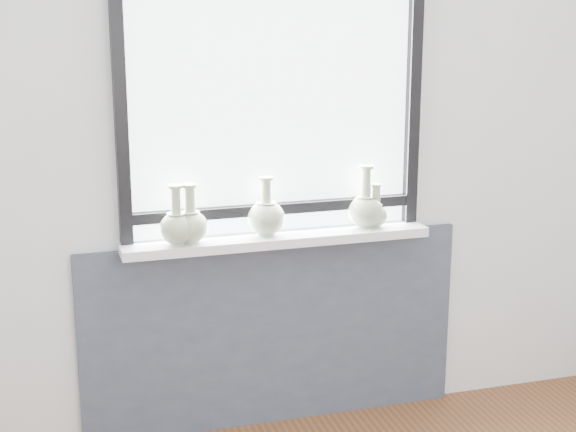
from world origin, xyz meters
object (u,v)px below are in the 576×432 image
object	(u,v)px
windowsill	(277,239)
vase_b	(191,224)
vase_d	(365,208)
vase_e	(376,213)
vase_c	(266,216)
vase_a	(177,226)

from	to	relation	value
windowsill	vase_b	distance (m)	0.38
vase_b	windowsill	bearing A→B (deg)	2.43
vase_d	vase_e	world-z (taller)	vase_d
vase_e	windowsill	bearing A→B (deg)	-179.94
vase_b	vase_d	bearing A→B (deg)	1.71
windowsill	vase_d	bearing A→B (deg)	1.04
vase_b	vase_c	bearing A→B (deg)	3.70
vase_c	vase_e	xyz separation A→B (m)	(0.49, -0.00, -0.02)
vase_a	vase_c	size ratio (longest dim) A/B	0.98
vase_d	windowsill	bearing A→B (deg)	-178.96
windowsill	vase_e	distance (m)	0.45
vase_b	vase_c	distance (m)	0.33
vase_d	vase_e	bearing A→B (deg)	-8.50
vase_a	vase_d	size ratio (longest dim) A/B	0.90
vase_c	vase_d	world-z (taller)	vase_d
vase_a	vase_c	bearing A→B (deg)	4.22
vase_b	vase_d	size ratio (longest dim) A/B	0.90
windowsill	vase_a	world-z (taller)	vase_a
vase_d	vase_b	bearing A→B (deg)	-178.29
windowsill	vase_a	size ratio (longest dim) A/B	5.36
windowsill	vase_b	world-z (taller)	vase_b
windowsill	vase_c	distance (m)	0.11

